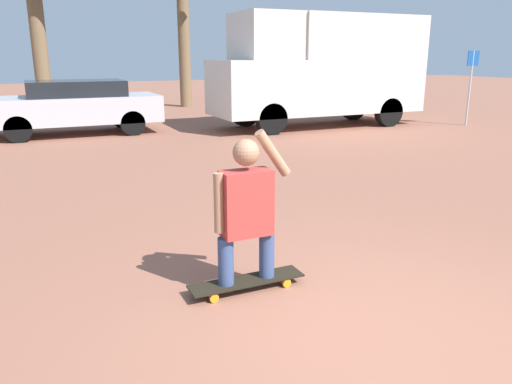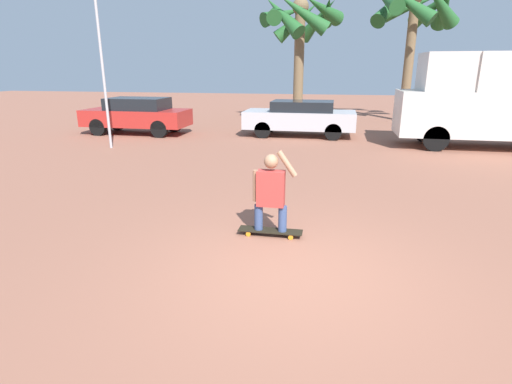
% 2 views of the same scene
% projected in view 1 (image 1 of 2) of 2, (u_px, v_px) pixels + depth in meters
% --- Properties ---
extents(ground_plane, '(80.00, 80.00, 0.00)m').
position_uv_depth(ground_plane, '(384.00, 344.00, 3.69)').
color(ground_plane, '#935B47').
extents(skateboard, '(1.07, 0.25, 0.10)m').
position_uv_depth(skateboard, '(247.00, 281.00, 4.53)').
color(skateboard, black).
rests_on(skateboard, ground_plane).
extents(person_skateboarder, '(0.72, 0.23, 1.37)m').
position_uv_depth(person_skateboarder, '(246.00, 205.00, 4.34)').
color(person_skateboarder, '#384C7A').
rests_on(person_skateboarder, skateboard).
extents(camper_van, '(6.33, 2.08, 3.20)m').
position_uv_depth(camper_van, '(323.00, 67.00, 14.66)').
color(camper_van, black).
rests_on(camper_van, ground_plane).
extents(parked_car_silver, '(4.48, 1.85, 1.43)m').
position_uv_depth(parked_car_silver, '(74.00, 106.00, 13.33)').
color(parked_car_silver, black).
rests_on(parked_car_silver, ground_plane).
extents(street_sign, '(0.44, 0.06, 2.20)m').
position_uv_depth(street_sign, '(471.00, 78.00, 14.88)').
color(street_sign, '#B7B7BC').
rests_on(street_sign, ground_plane).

